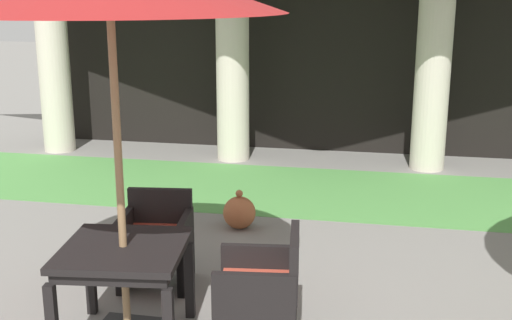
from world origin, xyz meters
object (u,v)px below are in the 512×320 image
object	(u,v)px
terracotta_urn	(239,212)
patio_chair_near_foreground_north	(156,241)
patio_chair_near_foreground_east	(262,294)
patio_table_near_foreground	(124,260)

from	to	relation	value
terracotta_urn	patio_chair_near_foreground_north	bearing A→B (deg)	-105.60
patio_chair_near_foreground_east	patio_chair_near_foreground_north	bearing A→B (deg)	45.11
patio_table_near_foreground	patio_chair_near_foreground_north	bearing A→B (deg)	96.80
patio_table_near_foreground	patio_chair_near_foreground_east	bearing A→B (deg)	6.80
patio_table_near_foreground	patio_chair_near_foreground_east	world-z (taller)	patio_chair_near_foreground_east
patio_table_near_foreground	patio_chair_near_foreground_east	distance (m)	1.03
patio_table_near_foreground	patio_chair_near_foreground_east	size ratio (longest dim) A/B	1.09
patio_table_near_foreground	terracotta_urn	bearing A→B (deg)	83.15
patio_table_near_foreground	terracotta_urn	xyz separation A→B (m)	(0.30, 2.48, -0.47)
patio_chair_near_foreground_north	terracotta_urn	bearing A→B (deg)	-112.40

